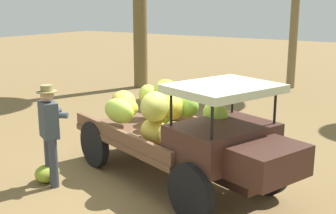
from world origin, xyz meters
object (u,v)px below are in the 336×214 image
farmer (50,129)px  truck (182,130)px  wooden_crate (139,126)px  loose_banana_bunch (47,173)px

farmer → truck: bearing=-29.0°
wooden_crate → loose_banana_bunch: (0.30, -3.03, -0.09)m
farmer → loose_banana_bunch: bearing=106.9°
wooden_crate → farmer: bearing=-81.3°
farmer → loose_banana_bunch: farmer is taller
farmer → wooden_crate: 3.19m
farmer → loose_banana_bunch: size_ratio=3.58×
truck → wooden_crate: truck is taller
truck → loose_banana_bunch: 2.48m
loose_banana_bunch → wooden_crate: bearing=95.7°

